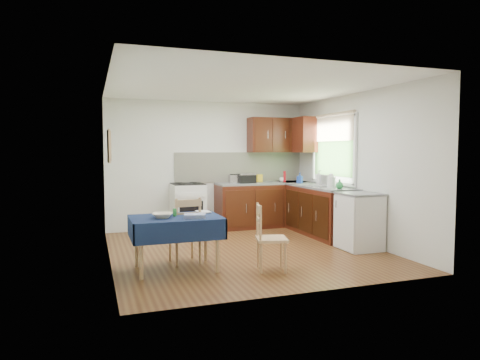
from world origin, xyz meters
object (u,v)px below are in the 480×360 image
object	(u,v)px
chair_far	(186,228)
kettle	(331,181)
toaster	(235,179)
chair_near	(268,235)
dining_table	(176,225)
sandwich_press	(246,178)
dish_rack	(326,185)

from	to	relation	value
chair_far	kettle	size ratio (longest dim) A/B	3.64
kettle	toaster	bearing A→B (deg)	129.21
chair_near	toaster	xyz separation A→B (m)	(0.53, 2.94, 0.53)
dining_table	toaster	world-z (taller)	toaster
kettle	dining_table	bearing A→B (deg)	-161.06
toaster	sandwich_press	size ratio (longest dim) A/B	0.70
sandwich_press	dining_table	bearing A→B (deg)	-129.48
dish_rack	sandwich_press	bearing A→B (deg)	134.83
chair_near	dish_rack	distance (m)	2.54
dish_rack	kettle	distance (m)	0.29
dish_rack	toaster	bearing A→B (deg)	139.72
toaster	sandwich_press	xyz separation A→B (m)	(0.23, -0.03, 0.01)
chair_near	sandwich_press	world-z (taller)	sandwich_press
dish_rack	chair_near	bearing A→B (deg)	-133.93
sandwich_press	dish_rack	distance (m)	1.63
chair_far	toaster	size ratio (longest dim) A/B	3.91
dining_table	toaster	distance (m)	3.03
chair_far	dish_rack	world-z (taller)	dish_rack
chair_far	chair_near	world-z (taller)	chair_far
dining_table	dish_rack	distance (m)	3.22
dish_rack	kettle	bearing A→B (deg)	-99.48
dining_table	chair_far	distance (m)	0.36
chair_far	dish_rack	size ratio (longest dim) A/B	2.03
dining_table	toaster	size ratio (longest dim) A/B	4.94
dining_table	dish_rack	bearing A→B (deg)	31.85
toaster	chair_far	bearing A→B (deg)	-118.15
chair_far	toaster	world-z (taller)	toaster
chair_near	chair_far	bearing A→B (deg)	67.00
chair_near	dish_rack	xyz separation A→B (m)	(1.84, 1.69, 0.47)
dining_table	sandwich_press	xyz separation A→B (m)	(1.87, 2.48, 0.41)
chair_near	sandwich_press	bearing A→B (deg)	-0.11
chair_far	toaster	distance (m)	2.71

